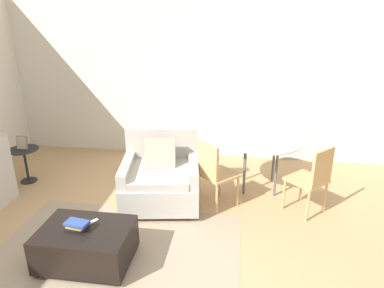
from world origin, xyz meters
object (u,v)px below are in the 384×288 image
(book_stack, at_px, (77,225))
(picture_frame, at_px, (22,143))
(dining_chair_near_right, at_px, (313,176))
(armchair, at_px, (161,178))
(tv_remote_primary, at_px, (92,222))
(side_table, at_px, (25,159))
(dining_table, at_px, (261,146))
(dining_chair_near_left, at_px, (214,170))
(ottoman, at_px, (86,244))

(book_stack, height_order, picture_frame, picture_frame)
(picture_frame, relative_size, dining_chair_near_right, 0.21)
(armchair, bearing_deg, tv_remote_primary, -110.41)
(book_stack, height_order, dining_chair_near_right, dining_chair_near_right)
(armchair, xyz_separation_m, side_table, (-2.13, 0.30, 0.02))
(book_stack, distance_m, tv_remote_primary, 0.16)
(side_table, xyz_separation_m, dining_table, (3.44, 0.30, 0.28))
(dining_chair_near_right, bearing_deg, picture_frame, 175.56)
(dining_chair_near_left, distance_m, dining_chair_near_right, 1.22)
(picture_frame, xyz_separation_m, dining_chair_near_right, (4.05, -0.31, -0.11))
(dining_table, bearing_deg, armchair, -155.51)
(tv_remote_primary, height_order, dining_chair_near_left, dining_chair_near_left)
(ottoman, distance_m, picture_frame, 2.34)
(tv_remote_primary, bearing_deg, side_table, 138.81)
(ottoman, relative_size, dining_chair_near_right, 0.99)
(dining_chair_near_right, bearing_deg, dining_chair_near_left, 180.00)
(tv_remote_primary, xyz_separation_m, dining_table, (1.75, 1.78, 0.25))
(tv_remote_primary, bearing_deg, ottoman, -102.96)
(ottoman, distance_m, book_stack, 0.23)
(dining_table, height_order, dining_chair_near_right, dining_chair_near_right)
(book_stack, relative_size, dining_chair_near_right, 0.27)
(dining_chair_near_left, bearing_deg, tv_remote_primary, -134.29)
(tv_remote_primary, bearing_deg, dining_chair_near_right, 26.27)
(side_table, relative_size, dining_table, 0.48)
(picture_frame, distance_m, dining_table, 3.45)
(picture_frame, bearing_deg, dining_chair_near_right, -4.44)
(book_stack, height_order, dining_chair_near_left, dining_chair_near_left)
(armchair, bearing_deg, dining_table, 24.49)
(tv_remote_primary, xyz_separation_m, side_table, (-1.69, 1.48, -0.03))
(side_table, bearing_deg, dining_chair_near_left, -6.36)
(tv_remote_primary, relative_size, dining_table, 0.13)
(ottoman, bearing_deg, picture_frame, 136.28)
(dining_chair_near_left, bearing_deg, picture_frame, 173.65)
(tv_remote_primary, bearing_deg, book_stack, -127.62)
(picture_frame, bearing_deg, book_stack, -45.05)
(dining_table, xyz_separation_m, dining_chair_near_left, (-0.61, -0.61, -0.14))
(picture_frame, xyz_separation_m, dining_chair_near_left, (2.83, -0.31, -0.11))
(armchair, distance_m, ottoman, 1.38)
(dining_chair_near_left, bearing_deg, armchair, 178.75)
(picture_frame, distance_m, dining_chair_near_right, 4.06)
(ottoman, bearing_deg, dining_table, 46.80)
(side_table, bearing_deg, picture_frame, -90.00)
(dining_chair_near_left, xyz_separation_m, dining_chair_near_right, (1.22, 0.00, 0.00))
(tv_remote_primary, xyz_separation_m, picture_frame, (-1.69, 1.48, 0.22))
(ottoman, height_order, side_table, side_table)
(armchair, distance_m, dining_chair_near_right, 1.93)
(ottoman, height_order, tv_remote_primary, tv_remote_primary)
(tv_remote_primary, bearing_deg, dining_table, 45.46)
(tv_remote_primary, relative_size, dining_chair_near_left, 0.16)
(dining_chair_near_left, relative_size, dining_chair_near_right, 1.00)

